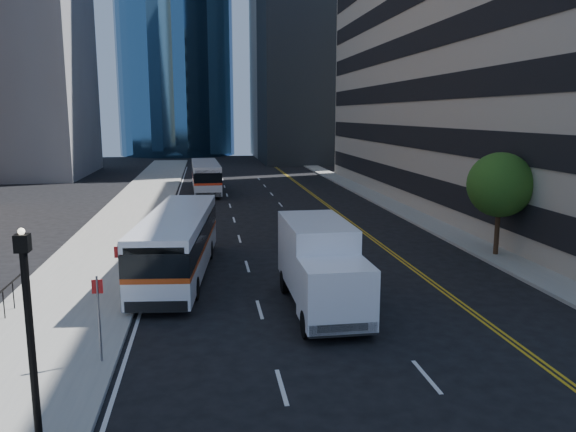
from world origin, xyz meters
The scene contains 8 objects.
ground centered at (0.00, 0.00, 0.00)m, with size 160.00×160.00×0.00m, color black.
sidewalk_west centered at (-10.50, 25.00, 0.07)m, with size 5.00×90.00×0.15m, color gray.
sidewalk_east centered at (9.00, 25.00, 0.07)m, with size 2.00×90.00×0.15m, color gray.
street_tree centered at (9.00, 8.00, 3.64)m, with size 3.20×3.20×5.10m.
lamp_post centered at (-9.00, -6.00, 2.72)m, with size 0.28×0.28×4.56m.
bus_front centered at (-6.60, 6.85, 1.55)m, with size 3.49×11.20×2.84m.
bus_rear centered at (-5.33, 34.10, 1.50)m, with size 2.71×10.74×2.75m.
box_truck centered at (-1.28, 1.73, 1.67)m, with size 2.32×6.61×3.15m.
Camera 1 is at (-5.34, -17.59, 7.07)m, focal length 35.00 mm.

